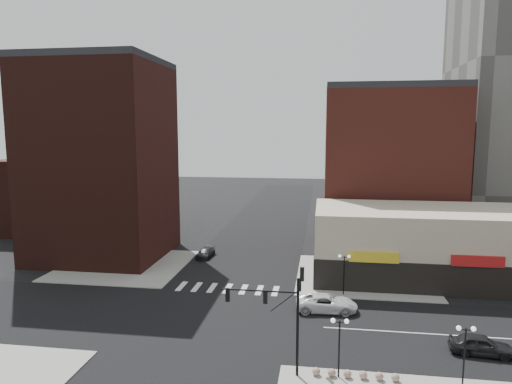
# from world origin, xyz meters

# --- Properties ---
(ground) EXTENTS (240.00, 240.00, 0.00)m
(ground) POSITION_xyz_m (0.00, 0.00, 0.00)
(ground) COLOR black
(ground) RESTS_ON ground
(road_ew) EXTENTS (200.00, 14.00, 0.02)m
(road_ew) POSITION_xyz_m (0.00, 0.00, 0.01)
(road_ew) COLOR black
(road_ew) RESTS_ON ground
(road_ns) EXTENTS (14.00, 200.00, 0.02)m
(road_ns) POSITION_xyz_m (0.00, 0.00, 0.01)
(road_ns) COLOR black
(road_ns) RESTS_ON ground
(sidewalk_nw) EXTENTS (15.00, 15.00, 0.12)m
(sidewalk_nw) POSITION_xyz_m (-14.50, 14.50, 0.06)
(sidewalk_nw) COLOR gray
(sidewalk_nw) RESTS_ON ground
(sidewalk_ne) EXTENTS (15.00, 15.00, 0.12)m
(sidewalk_ne) POSITION_xyz_m (14.50, 14.50, 0.06)
(sidewalk_ne) COLOR gray
(sidewalk_ne) RESTS_ON ground
(building_nw) EXTENTS (16.00, 15.00, 25.00)m
(building_nw) POSITION_xyz_m (-19.00, 18.50, 12.50)
(building_nw) COLOR #371711
(building_nw) RESTS_ON ground
(building_nw_low) EXTENTS (20.00, 18.00, 12.00)m
(building_nw_low) POSITION_xyz_m (-32.00, 34.00, 6.00)
(building_nw_low) COLOR #371711
(building_nw_low) RESTS_ON ground
(building_ne_midrise) EXTENTS (18.00, 15.00, 22.00)m
(building_ne_midrise) POSITION_xyz_m (19.00, 29.50, 11.00)
(building_ne_midrise) COLOR maroon
(building_ne_midrise) RESTS_ON ground
(building_ne_row) EXTENTS (24.20, 12.20, 8.00)m
(building_ne_row) POSITION_xyz_m (21.00, 15.00, 3.30)
(building_ne_row) COLOR #C3B59B
(building_ne_row) RESTS_ON ground
(traffic_signal) EXTENTS (5.59, 3.09, 7.77)m
(traffic_signal) POSITION_xyz_m (7.24, -7.83, 4.96)
(traffic_signal) COLOR black
(traffic_signal) RESTS_ON ground
(street_lamp_se_a) EXTENTS (1.22, 0.32, 4.16)m
(street_lamp_se_a) POSITION_xyz_m (11.00, -8.00, 3.29)
(street_lamp_se_a) COLOR black
(street_lamp_se_a) RESTS_ON sidewalk_se
(street_lamp_se_b) EXTENTS (1.22, 0.32, 4.16)m
(street_lamp_se_b) POSITION_xyz_m (19.00, -8.00, 3.29)
(street_lamp_se_b) COLOR black
(street_lamp_se_b) RESTS_ON sidewalk_se
(street_lamp_ne) EXTENTS (1.22, 0.32, 4.16)m
(street_lamp_ne) POSITION_xyz_m (12.00, 8.00, 3.29)
(street_lamp_ne) COLOR black
(street_lamp_ne) RESTS_ON sidewalk_ne
(bollard_row) EXTENTS (5.80, 0.55, 0.55)m
(bollard_row) POSITION_xyz_m (12.12, -8.00, 0.39)
(bollard_row) COLOR gray
(bollard_row) RESTS_ON sidewalk_se
(white_suv) EXTENTS (5.83, 2.94, 1.58)m
(white_suv) POSITION_xyz_m (10.27, 3.62, 0.79)
(white_suv) COLOR silver
(white_suv) RESTS_ON ground
(dark_sedan_east) EXTENTS (4.67, 2.29, 1.53)m
(dark_sedan_east) POSITION_xyz_m (21.70, -3.03, 0.77)
(dark_sedan_east) COLOR black
(dark_sedan_east) RESTS_ON ground
(dark_sedan_north) EXTENTS (1.99, 4.30, 1.22)m
(dark_sedan_north) POSITION_xyz_m (-5.49, 19.63, 0.61)
(dark_sedan_north) COLOR black
(dark_sedan_north) RESTS_ON ground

